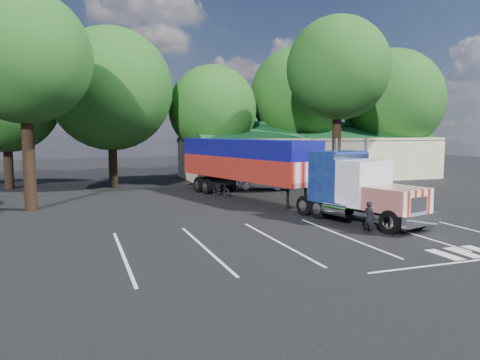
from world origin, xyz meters
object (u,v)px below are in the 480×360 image
object	(u,v)px
bicycle	(221,189)
semi_truck	(269,166)
woman	(369,218)
silver_sedan	(263,181)

from	to	relation	value
bicycle	semi_truck	bearing A→B (deg)	-82.27
woman	bicycle	world-z (taller)	woman
semi_truck	silver_sedan	distance (m)	7.23
silver_sedan	bicycle	bearing A→B (deg)	146.59
bicycle	silver_sedan	size ratio (longest dim) A/B	0.46
semi_truck	woman	world-z (taller)	semi_truck
woman	silver_sedan	bearing A→B (deg)	-25.49
woman	semi_truck	bearing A→B (deg)	-15.85
semi_truck	woman	distance (m)	10.03
semi_truck	silver_sedan	bearing A→B (deg)	55.87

